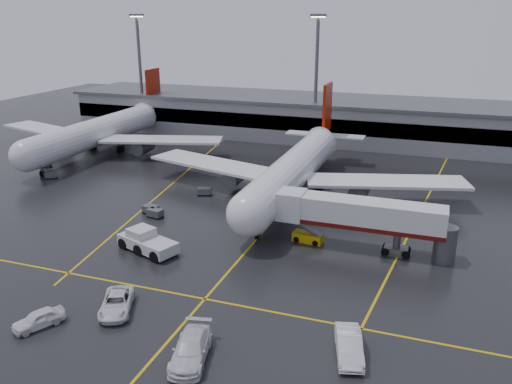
% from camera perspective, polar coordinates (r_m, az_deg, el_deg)
% --- Properties ---
extents(ground, '(220.00, 220.00, 0.00)m').
position_cam_1_polar(ground, '(68.92, 2.13, -2.82)').
color(ground, black).
rests_on(ground, ground).
extents(apron_line_centre, '(0.25, 90.00, 0.02)m').
position_cam_1_polar(apron_line_centre, '(68.92, 2.13, -2.81)').
color(apron_line_centre, gold).
rests_on(apron_line_centre, ground).
extents(apron_line_stop, '(60.00, 0.25, 0.02)m').
position_cam_1_polar(apron_line_stop, '(50.43, -5.60, -11.53)').
color(apron_line_stop, gold).
rests_on(apron_line_stop, ground).
extents(apron_line_left, '(9.99, 69.35, 0.02)m').
position_cam_1_polar(apron_line_left, '(85.06, -8.75, 1.23)').
color(apron_line_left, gold).
rests_on(apron_line_left, ground).
extents(apron_line_right, '(7.57, 69.64, 0.02)m').
position_cam_1_polar(apron_line_right, '(75.57, 17.62, -1.74)').
color(apron_line_right, gold).
rests_on(apron_line_right, ground).
extents(terminal, '(122.00, 19.00, 8.60)m').
position_cam_1_polar(terminal, '(112.74, 9.60, 7.79)').
color(terminal, gray).
rests_on(terminal, ground).
extents(light_mast_left, '(3.00, 1.20, 25.45)m').
position_cam_1_polar(light_mast_left, '(121.92, -12.53, 13.26)').
color(light_mast_left, '#595B60').
rests_on(light_mast_left, ground).
extents(light_mast_mid, '(3.00, 1.20, 25.45)m').
position_cam_1_polar(light_mast_mid, '(106.49, 6.60, 12.82)').
color(light_mast_mid, '#595B60').
rests_on(light_mast_mid, ground).
extents(main_airliner, '(48.80, 45.60, 14.10)m').
position_cam_1_polar(main_airliner, '(76.38, 4.36, 2.66)').
color(main_airliner, silver).
rests_on(main_airliner, ground).
extents(second_airliner, '(48.80, 45.60, 14.10)m').
position_cam_1_polar(second_airliner, '(105.09, -16.54, 6.42)').
color(second_airliner, silver).
rests_on(second_airliner, ground).
extents(jet_bridge, '(19.90, 3.40, 6.05)m').
position_cam_1_polar(jet_bridge, '(59.64, 11.35, -2.68)').
color(jet_bridge, silver).
rests_on(jet_bridge, ground).
extents(pushback_tractor, '(7.90, 5.24, 2.62)m').
position_cam_1_polar(pushback_tractor, '(60.46, -11.85, -5.38)').
color(pushback_tractor, '#BDBDBF').
rests_on(pushback_tractor, ground).
extents(belt_loader, '(3.69, 2.04, 2.23)m').
position_cam_1_polar(belt_loader, '(61.99, 5.69, -4.92)').
color(belt_loader, '#CEA609').
rests_on(belt_loader, ground).
extents(service_van_a, '(4.68, 6.23, 1.57)m').
position_cam_1_polar(service_van_a, '(49.67, -14.95, -11.61)').
color(service_van_a, white).
rests_on(service_van_a, ground).
extents(service_van_b, '(3.99, 6.77, 1.84)m').
position_cam_1_polar(service_van_b, '(42.44, -7.10, -16.61)').
color(service_van_b, silver).
rests_on(service_van_b, ground).
extents(service_van_c, '(3.31, 5.81, 1.81)m').
position_cam_1_polar(service_van_c, '(43.15, 10.11, -16.13)').
color(service_van_c, white).
rests_on(service_van_c, ground).
extents(service_van_d, '(3.60, 4.68, 1.49)m').
position_cam_1_polar(service_van_d, '(49.57, -22.60, -12.64)').
color(service_van_d, white).
rests_on(service_van_d, ground).
extents(baggage_cart_a, '(2.17, 1.57, 1.12)m').
position_cam_1_polar(baggage_cart_a, '(70.12, -10.95, -2.23)').
color(baggage_cart_a, '#595B60').
rests_on(baggage_cart_a, ground).
extents(baggage_cart_b, '(2.17, 1.58, 1.12)m').
position_cam_1_polar(baggage_cart_b, '(71.58, -11.42, -1.82)').
color(baggage_cart_b, '#595B60').
rests_on(baggage_cart_b, ground).
extents(baggage_cart_c, '(2.31, 1.87, 1.12)m').
position_cam_1_polar(baggage_cart_c, '(77.62, -5.64, 0.11)').
color(baggage_cart_c, '#595B60').
rests_on(baggage_cart_c, ground).
extents(baggage_cart_d, '(2.28, 1.79, 1.12)m').
position_cam_1_polar(baggage_cart_d, '(98.80, -21.97, 2.91)').
color(baggage_cart_d, '#595B60').
rests_on(baggage_cart_d, ground).
extents(baggage_cart_e, '(2.37, 2.27, 1.12)m').
position_cam_1_polar(baggage_cart_e, '(91.56, -21.42, 1.80)').
color(baggage_cart_e, '#595B60').
rests_on(baggage_cart_e, ground).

